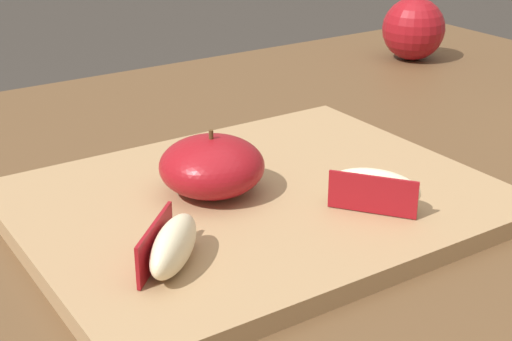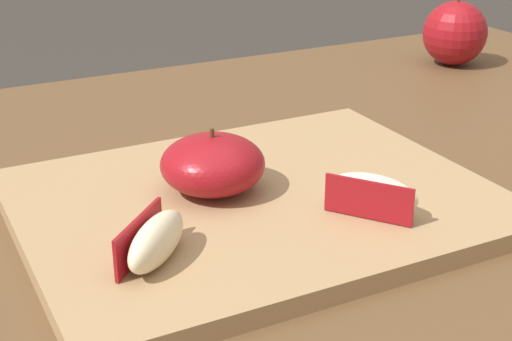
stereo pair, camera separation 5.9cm
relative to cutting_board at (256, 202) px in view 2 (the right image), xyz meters
The scene contains 6 objects.
dining_table 0.13m from the cutting_board, 21.40° to the left, with size 1.18×0.83×0.73m.
cutting_board is the anchor object (origin of this frame).
apple_half_skin_up 0.05m from the cutting_board, 141.15° to the left, with size 0.08×0.08×0.05m.
apple_wedge_front 0.13m from the cutting_board, 149.09° to the right, with size 0.07×0.07×0.03m.
apple_wedge_right 0.10m from the cutting_board, 48.97° to the right, with size 0.06×0.07×0.03m.
whole_apple_red_delicious 0.52m from the cutting_board, 32.22° to the left, with size 0.08×0.08×0.09m.
Camera 2 is at (-0.30, -0.50, 1.00)m, focal length 52.89 mm.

